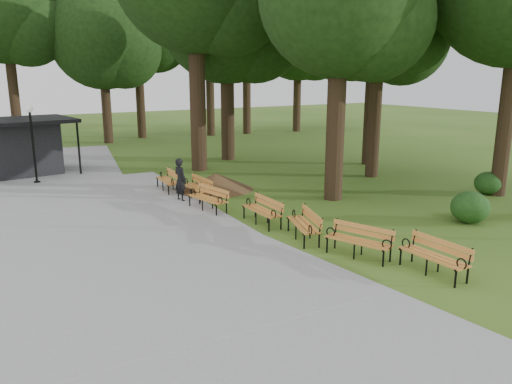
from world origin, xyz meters
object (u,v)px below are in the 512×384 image
person (180,180)px  bench_6 (168,181)px  bench_1 (358,241)px  lamp_post (31,128)px  bench_5 (196,188)px  kiosk (19,147)px  dirt_mound (216,182)px  lawn_tree_5 (374,20)px  bench_4 (207,199)px  bench_3 (262,211)px  lawn_tree_4 (226,14)px  bench_0 (433,257)px  bench_2 (303,225)px  lawn_tree_1 (380,22)px

person → bench_6: person is taller
bench_1 → person: bearing=171.5°
person → lamp_post: (-4.38, 6.16, 1.64)m
bench_5 → kiosk: bearing=-149.4°
person → lamp_post: lamp_post is taller
person → bench_5: bearing=-103.2°
lamp_post → dirt_mound: bearing=-40.2°
lamp_post → bench_6: (4.53, -4.35, -2.03)m
person → lawn_tree_5: lawn_tree_5 is taller
bench_1 → bench_4: same height
bench_3 → lawn_tree_4: lawn_tree_4 is taller
bench_0 → bench_2: 3.93m
bench_3 → bench_6: bearing=-169.6°
lawn_tree_4 → bench_4: bearing=-121.3°
bench_0 → bench_6: 11.87m
bench_0 → bench_4: 8.33m
bench_1 → bench_5: size_ratio=1.00×
lamp_post → bench_4: (4.66, -7.96, -2.03)m
bench_5 → lawn_tree_1: lawn_tree_1 is taller
lawn_tree_4 → bench_3: bearing=-112.4°
kiosk → lawn_tree_5: (16.50, -6.40, 6.08)m
bench_1 → lawn_tree_5: lawn_tree_5 is taller
kiosk → bench_3: kiosk is taller
lamp_post → bench_3: (5.52, -10.30, -2.03)m
lawn_tree_5 → bench_3: bearing=-148.6°
lamp_post → lawn_tree_4: (10.31, 1.32, 5.44)m
bench_4 → lamp_post: bearing=-160.2°
kiosk → lamp_post: bearing=-89.2°
lawn_tree_4 → lawn_tree_5: lawn_tree_4 is taller
bench_1 → lawn_tree_5: 15.95m
lamp_post → bench_4: bearing=-59.6°
bench_2 → bench_5: (-0.76, 6.07, 0.00)m
kiosk → bench_6: size_ratio=2.27×
bench_3 → bench_5: 4.18m
lamp_post → dirt_mound: 8.50m
bench_3 → lawn_tree_5: 14.25m
bench_0 → bench_5: 10.01m
bench_5 → bench_6: bearing=-165.9°
kiosk → lawn_tree_4: lawn_tree_4 is taller
bench_5 → bench_6: (-0.49, 1.79, 0.00)m
bench_1 → bench_6: size_ratio=1.00×
person → bench_3: size_ratio=0.88×
bench_2 → lawn_tree_4: 16.11m
kiosk → bench_5: bearing=-65.8°
person → lawn_tree_4: bearing=-52.8°
person → lawn_tree_5: size_ratio=0.16×
bench_0 → bench_2: (-1.20, 3.75, 0.00)m
person → lawn_tree_1: (9.62, -0.26, 6.20)m
bench_0 → bench_4: size_ratio=1.00×
person → lawn_tree_4: (5.93, 7.48, 7.07)m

